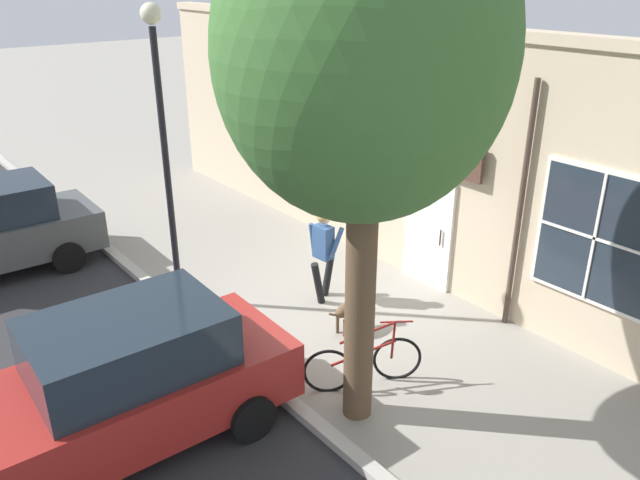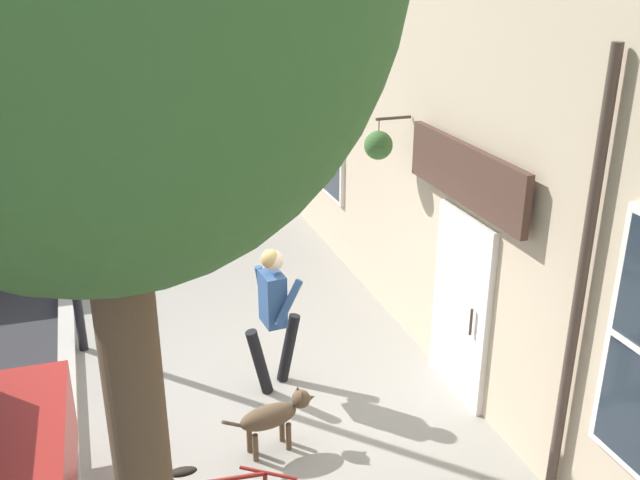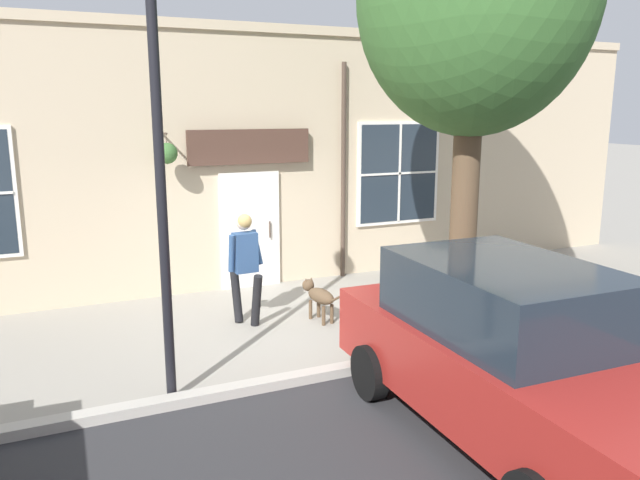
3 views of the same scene
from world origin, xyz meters
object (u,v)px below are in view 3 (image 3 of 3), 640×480
(leaning_bicycle, at_px, (419,302))
(street_lamp, at_px, (156,103))
(pedestrian_walking, at_px, (245,259))
(parked_car_mid_block, at_px, (511,353))
(dog_on_leash, at_px, (319,295))
(street_tree_by_curb, at_px, (474,1))

(leaning_bicycle, relative_size, street_lamp, 0.31)
(pedestrian_walking, height_order, parked_car_mid_block, parked_car_mid_block)
(dog_on_leash, bearing_deg, leaning_bicycle, 55.44)
(pedestrian_walking, xyz_separation_m, leaning_bicycle, (1.16, 2.32, -0.64))
(pedestrian_walking, bearing_deg, parked_car_mid_block, 17.66)
(street_tree_by_curb, bearing_deg, dog_on_leash, -128.94)
(leaning_bicycle, bearing_deg, street_lamp, -76.85)
(pedestrian_walking, bearing_deg, street_tree_by_curb, 59.11)
(dog_on_leash, xyz_separation_m, leaning_bicycle, (0.86, 1.25, -0.02))
(street_tree_by_curb, distance_m, street_lamp, 4.47)
(pedestrian_walking, bearing_deg, street_lamp, -36.77)
(parked_car_mid_block, height_order, street_lamp, street_lamp)
(street_tree_by_curb, xyz_separation_m, leaning_bicycle, (-0.46, -0.39, -4.20))
(parked_car_mid_block, bearing_deg, pedestrian_walking, -162.34)
(dog_on_leash, distance_m, street_lamp, 4.25)
(street_tree_by_curb, xyz_separation_m, parked_car_mid_block, (2.62, -1.36, -3.70))
(dog_on_leash, height_order, leaning_bicycle, leaning_bicycle)
(leaning_bicycle, xyz_separation_m, street_lamp, (0.90, -3.85, 2.88))
(dog_on_leash, height_order, street_tree_by_curb, street_tree_by_curb)
(street_lamp, bearing_deg, street_tree_by_curb, 95.86)
(leaning_bicycle, bearing_deg, street_tree_by_curb, 40.07)
(dog_on_leash, bearing_deg, pedestrian_walking, -105.43)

